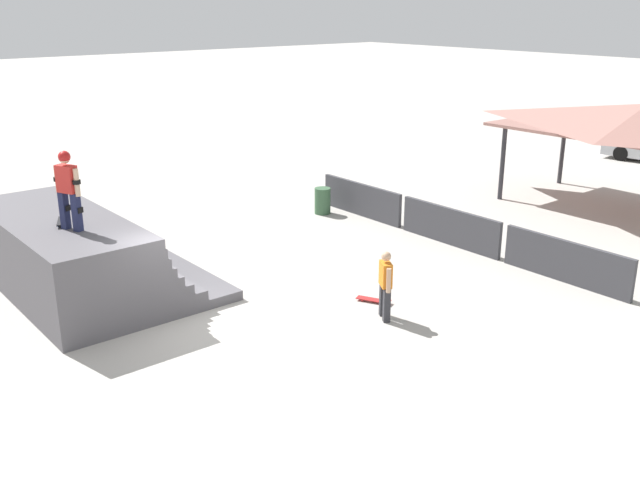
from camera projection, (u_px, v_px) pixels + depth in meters
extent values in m
plane|color=#ADA8A0|center=(202.00, 326.00, 15.21)|extent=(160.00, 160.00, 0.00)
cube|color=#565459|center=(103.00, 280.00, 17.41)|extent=(5.96, 4.22, 0.24)
cube|color=#565459|center=(84.00, 275.00, 17.06)|extent=(5.96, 3.31, 0.24)
cube|color=#565459|center=(76.00, 267.00, 16.88)|extent=(5.96, 2.98, 0.24)
cube|color=#565459|center=(71.00, 259.00, 16.74)|extent=(5.96, 2.75, 0.24)
cube|color=#565459|center=(66.00, 250.00, 16.62)|extent=(5.96, 2.59, 0.24)
cube|color=#565459|center=(62.00, 241.00, 16.51)|extent=(5.96, 2.48, 0.24)
cube|color=#565459|center=(60.00, 232.00, 16.41)|extent=(5.96, 2.40, 0.24)
cube|color=#565459|center=(57.00, 223.00, 16.32)|extent=(5.96, 2.36, 0.24)
cylinder|color=silver|center=(106.00, 210.00, 17.00)|extent=(5.84, 0.07, 0.07)
cube|color=#1E2347|center=(77.00, 212.00, 15.21)|extent=(0.20, 0.20, 0.83)
cube|color=black|center=(78.00, 210.00, 15.22)|extent=(0.23, 0.21, 0.12)
cube|color=#1E2347|center=(64.00, 210.00, 15.38)|extent=(0.20, 0.20, 0.83)
cube|color=black|center=(65.00, 208.00, 15.39)|extent=(0.23, 0.21, 0.12)
cube|color=red|center=(67.00, 179.00, 15.07)|extent=(0.50, 0.38, 0.59)
cylinder|color=beige|center=(77.00, 183.00, 14.96)|extent=(0.15, 0.15, 0.59)
cylinder|color=black|center=(77.00, 182.00, 14.95)|extent=(0.22, 0.22, 0.09)
cylinder|color=beige|center=(58.00, 180.00, 15.21)|extent=(0.15, 0.15, 0.59)
cylinder|color=black|center=(57.00, 179.00, 15.21)|extent=(0.22, 0.22, 0.09)
sphere|color=beige|center=(64.00, 158.00, 14.93)|extent=(0.23, 0.23, 0.23)
sphere|color=#B21919|center=(64.00, 157.00, 14.92)|extent=(0.26, 0.26, 0.26)
cylinder|color=blue|center=(65.00, 225.00, 15.65)|extent=(0.06, 0.05, 0.05)
cylinder|color=blue|center=(58.00, 226.00, 15.61)|extent=(0.06, 0.05, 0.05)
cylinder|color=blue|center=(66.00, 219.00, 16.07)|extent=(0.06, 0.05, 0.05)
cylinder|color=blue|center=(60.00, 220.00, 16.03)|extent=(0.06, 0.05, 0.05)
cube|color=black|center=(62.00, 221.00, 15.83)|extent=(0.77, 0.48, 0.02)
cube|color=black|center=(61.00, 225.00, 15.51)|extent=(0.16, 0.22, 0.02)
cube|color=#2D2D33|center=(383.00, 299.00, 15.60)|extent=(0.20, 0.20, 0.76)
cube|color=#2D2D33|center=(387.00, 305.00, 15.29)|extent=(0.20, 0.20, 0.76)
cube|color=orange|center=(386.00, 274.00, 15.24)|extent=(0.46, 0.39, 0.54)
cylinder|color=tan|center=(383.00, 272.00, 15.50)|extent=(0.14, 0.14, 0.54)
cylinder|color=tan|center=(389.00, 281.00, 15.01)|extent=(0.14, 0.14, 0.54)
sphere|color=tan|center=(386.00, 256.00, 15.11)|extent=(0.21, 0.21, 0.21)
cylinder|color=red|center=(384.00, 302.00, 16.36)|extent=(0.06, 0.05, 0.05)
cylinder|color=red|center=(382.00, 304.00, 16.24)|extent=(0.06, 0.05, 0.05)
cylinder|color=red|center=(364.00, 298.00, 16.56)|extent=(0.06, 0.05, 0.05)
cylinder|color=red|center=(362.00, 300.00, 16.43)|extent=(0.06, 0.05, 0.05)
cube|color=#B22323|center=(373.00, 300.00, 16.39)|extent=(0.80, 0.53, 0.02)
cube|color=#B22323|center=(388.00, 301.00, 16.24)|extent=(0.17, 0.22, 0.02)
cube|color=#3D3D42|center=(361.00, 200.00, 22.90)|extent=(3.49, 0.12, 1.05)
cube|color=#3D3D42|center=(450.00, 226.00, 20.18)|extent=(3.49, 0.12, 1.05)
cube|color=#3D3D42|center=(566.00, 262.00, 17.45)|extent=(3.49, 0.12, 1.05)
cylinder|color=#2D2D33|center=(502.00, 163.00, 24.58)|extent=(0.16, 0.16, 2.54)
cylinder|color=#2D2D33|center=(562.00, 150.00, 26.77)|extent=(0.16, 0.16, 2.54)
cylinder|color=#385B3D|center=(323.00, 201.00, 23.15)|extent=(0.52, 0.52, 0.85)
cylinder|color=black|center=(634.00, 149.00, 31.91)|extent=(0.66, 0.28, 0.64)
cylinder|color=black|center=(621.00, 153.00, 30.90)|extent=(0.66, 0.28, 0.64)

